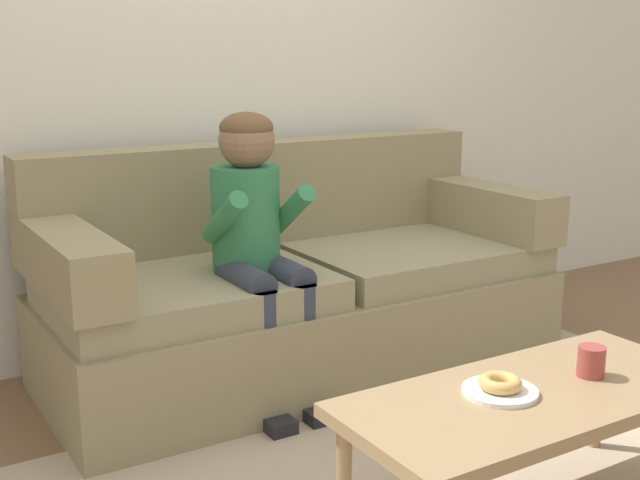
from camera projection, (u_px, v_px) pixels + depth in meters
The scene contains 8 objects.
ground at pixel (388, 456), 2.72m from camera, with size 10.00×10.00×0.00m, color brown.
wall_back at pixel (206, 32), 3.57m from camera, with size 8.00×0.10×2.80m, color silver.
couch at pixel (297, 290), 3.42m from camera, with size 2.10×0.90×0.94m.
coffee_table at pixel (533, 404), 2.28m from camera, with size 1.13×0.50×0.39m.
person_child at pixel (255, 230), 3.03m from camera, with size 0.34×0.58×1.10m.
plate at pixel (500, 391), 2.25m from camera, with size 0.21×0.21×0.01m, color white.
donut at pixel (500, 383), 2.24m from camera, with size 0.12×0.12×0.04m, color tan.
mug at pixel (591, 361), 2.36m from camera, with size 0.08×0.08×0.09m, color #993D38.
Camera 1 is at (-1.49, -2.01, 1.31)m, focal length 45.80 mm.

